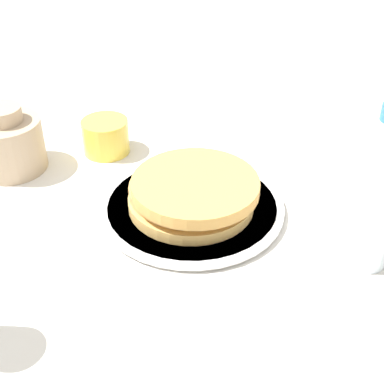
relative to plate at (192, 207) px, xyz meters
name	(u,v)px	position (x,y,z in m)	size (l,w,h in m)	color
ground_plane	(185,219)	(0.01, 0.02, -0.01)	(4.00, 4.00, 0.00)	silver
plate	(192,207)	(0.00, 0.00, 0.00)	(0.27, 0.27, 0.01)	white
pancake_stack	(193,192)	(0.00, 0.00, 0.03)	(0.19, 0.19, 0.05)	tan
juice_glass	(106,136)	(0.17, -0.15, 0.02)	(0.08, 0.08, 0.06)	yellow
cream_jug	(8,143)	(0.31, -0.08, 0.04)	(0.11, 0.11, 0.11)	tan
water_bottle_mid	(377,194)	(-0.23, 0.07, 0.10)	(0.06, 0.06, 0.22)	silver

